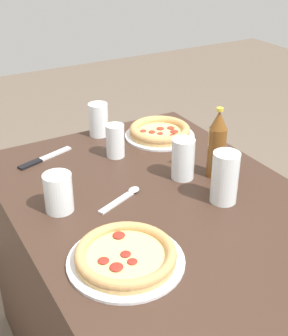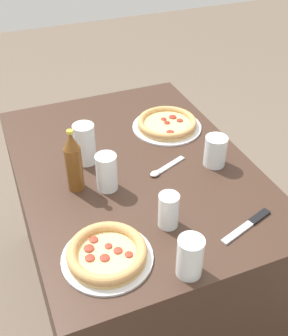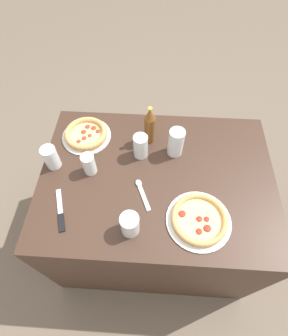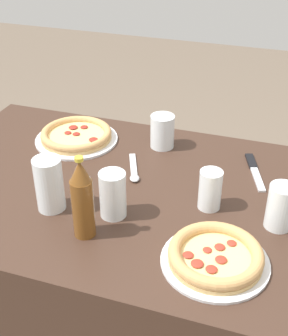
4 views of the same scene
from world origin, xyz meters
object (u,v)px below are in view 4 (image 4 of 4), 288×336
(glass_red_wine, at_px, (113,197))
(beer_bottle, at_px, (82,199))
(pizza_margherita, at_px, (76,135))
(knife, at_px, (254,170))
(spoon, at_px, (134,172))
(glass_water, at_px, (210,191))
(pizza_pepperoni, at_px, (215,256))
(glass_cola, at_px, (162,133))
(glass_lemonade, at_px, (280,209))
(glass_orange_juice, at_px, (50,187))

(glass_red_wine, xyz_separation_m, beer_bottle, (-0.04, -0.10, 0.05))
(pizza_margherita, xyz_separation_m, knife, (0.63, -0.01, -0.02))
(knife, distance_m, spoon, 0.38)
(glass_water, bearing_deg, pizza_pepperoni, -74.47)
(glass_cola, relative_size, glass_water, 0.98)
(glass_lemonade, xyz_separation_m, spoon, (-0.45, 0.13, -0.05))
(spoon, bearing_deg, knife, 20.21)
(pizza_pepperoni, xyz_separation_m, glass_orange_juice, (-0.48, 0.08, 0.05))
(knife, bearing_deg, spoon, -159.79)
(pizza_pepperoni, height_order, glass_orange_juice, glass_orange_juice)
(knife, bearing_deg, glass_cola, 169.28)
(glass_orange_juice, distance_m, glass_red_wine, 0.18)
(pizza_margherita, bearing_deg, knife, -0.51)
(glass_red_wine, xyz_separation_m, spoon, (-0.02, 0.22, -0.05))
(glass_lemonade, bearing_deg, knife, 109.87)
(pizza_pepperoni, height_order, spoon, pizza_pepperoni)
(pizza_margherita, distance_m, glass_lemonade, 0.77)
(glass_lemonade, xyz_separation_m, glass_red_wine, (-0.44, -0.09, 0.00))
(glass_cola, height_order, beer_bottle, beer_bottle)
(pizza_margherita, distance_m, glass_orange_juice, 0.40)
(glass_water, bearing_deg, spoon, 159.12)
(glass_water, bearing_deg, glass_lemonade, -7.54)
(pizza_pepperoni, height_order, glass_water, glass_water)
(glass_lemonade, height_order, glass_orange_juice, glass_orange_juice)
(pizza_margherita, xyz_separation_m, glass_orange_juice, (0.11, -0.38, 0.05))
(pizza_margherita, height_order, pizza_pepperoni, pizza_pepperoni)
(pizza_margherita, relative_size, glass_water, 2.47)
(beer_bottle, height_order, spoon, beer_bottle)
(glass_orange_juice, height_order, beer_bottle, beer_bottle)
(pizza_margherita, xyz_separation_m, glass_water, (0.53, -0.24, 0.03))
(glass_cola, xyz_separation_m, beer_bottle, (-0.06, -0.51, 0.06))
(glass_water, bearing_deg, beer_bottle, -142.37)
(glass_lemonade, distance_m, glass_water, 0.19)
(pizza_margherita, relative_size, glass_orange_juice, 1.84)
(glass_orange_juice, bearing_deg, spoon, 56.77)
(glass_cola, relative_size, beer_bottle, 0.49)
(pizza_margherita, xyz_separation_m, glass_lemonade, (0.72, -0.26, 0.04))
(glass_lemonade, xyz_separation_m, knife, (-0.09, 0.26, -0.05))
(glass_orange_juice, bearing_deg, pizza_pepperoni, -8.91)
(glass_orange_juice, relative_size, glass_water, 1.34)
(pizza_pepperoni, bearing_deg, knife, 85.17)
(glass_cola, bearing_deg, pizza_margherita, -169.41)
(glass_cola, bearing_deg, glass_water, -52.41)
(pizza_pepperoni, distance_m, glass_orange_juice, 0.49)
(pizza_margherita, height_order, beer_bottle, beer_bottle)
(pizza_pepperoni, bearing_deg, pizza_margherita, 142.06)
(knife, bearing_deg, beer_bottle, -130.36)
(glass_red_wine, bearing_deg, glass_lemonade, 12.07)
(glass_cola, xyz_separation_m, spoon, (-0.03, -0.19, -0.05))
(spoon, bearing_deg, pizza_margherita, 152.47)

